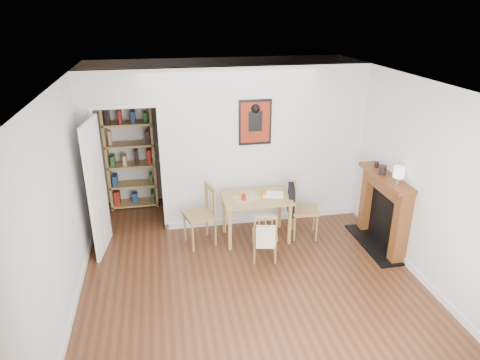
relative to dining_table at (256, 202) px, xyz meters
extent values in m
plane|color=#4C2D18|center=(-0.31, -0.81, -0.62)|extent=(5.20, 5.20, 0.00)
plane|color=silver|center=(-0.31, 1.79, 0.68)|extent=(4.50, 0.00, 4.50)
plane|color=silver|center=(-0.31, -3.41, 0.68)|extent=(4.50, 0.00, 4.50)
plane|color=silver|center=(-2.56, -0.81, 0.68)|extent=(0.00, 5.20, 5.20)
plane|color=silver|center=(1.94, -0.81, 0.68)|extent=(0.00, 5.20, 5.20)
plane|color=silver|center=(-0.31, -0.81, 1.98)|extent=(5.20, 5.20, 0.00)
cube|color=silver|center=(0.26, 0.59, 0.68)|extent=(3.35, 0.10, 2.60)
cube|color=silver|center=(-2.44, 0.59, 0.68)|extent=(0.25, 0.10, 2.60)
cube|color=silver|center=(-1.86, 0.59, 1.70)|extent=(0.90, 0.10, 0.55)
cube|color=silver|center=(-2.34, 0.59, 0.40)|extent=(0.06, 0.14, 2.05)
cube|color=silver|center=(-1.38, 0.59, 0.40)|extent=(0.06, 0.14, 2.05)
cube|color=silver|center=(0.26, 0.53, -0.57)|extent=(3.35, 0.02, 0.10)
cube|color=silver|center=(-2.55, -1.41, -0.57)|extent=(0.02, 4.00, 0.10)
cube|color=silver|center=(1.93, -1.41, -0.57)|extent=(0.02, 4.00, 0.10)
cube|color=white|center=(-2.33, 0.12, 0.38)|extent=(0.15, 0.80, 2.00)
cube|color=black|center=(0.09, 0.52, 1.13)|extent=(0.52, 0.02, 0.72)
cube|color=maroon|center=(0.09, 0.51, 1.13)|extent=(0.46, 0.00, 0.64)
cube|color=#A4834C|center=(0.00, 0.00, 0.07)|extent=(1.04, 0.66, 0.04)
cube|color=#A4834C|center=(-0.46, -0.27, -0.29)|extent=(0.05, 0.05, 0.67)
cube|color=#A4834C|center=(0.46, -0.27, -0.29)|extent=(0.05, 0.05, 0.67)
cube|color=#A4834C|center=(-0.46, 0.27, -0.29)|extent=(0.05, 0.05, 0.67)
cube|color=#A4834C|center=(0.46, 0.27, -0.29)|extent=(0.05, 0.05, 0.67)
cube|color=black|center=(0.55, -0.02, 0.00)|extent=(0.18, 0.38, 0.46)
cube|color=beige|center=(-0.05, -0.80, -0.14)|extent=(0.28, 0.14, 0.34)
cube|color=#A4834C|center=(-2.32, 1.59, 0.38)|extent=(0.04, 0.34, 2.00)
cube|color=#A4834C|center=(-1.52, 1.59, 0.38)|extent=(0.04, 0.34, 2.00)
cube|color=#A4834C|center=(-1.92, 1.59, -0.58)|extent=(0.84, 0.34, 0.03)
cube|color=#A4834C|center=(-1.92, 1.59, 0.18)|extent=(0.84, 0.34, 0.03)
cube|color=#A4834C|center=(-1.92, 1.59, 1.34)|extent=(0.84, 0.34, 0.03)
cube|color=maroon|center=(-1.92, 1.59, 0.38)|extent=(0.74, 0.27, 0.27)
cube|color=brown|center=(1.84, -1.06, -0.07)|extent=(0.20, 0.16, 1.10)
cube|color=brown|center=(1.84, -0.07, -0.07)|extent=(0.20, 0.16, 1.10)
cube|color=brown|center=(1.81, -0.56, 0.51)|extent=(0.30, 1.21, 0.06)
cube|color=brown|center=(1.84, -0.56, 0.38)|extent=(0.20, 0.85, 0.20)
cube|color=black|center=(1.90, -0.56, -0.17)|extent=(0.08, 0.81, 0.88)
cube|color=black|center=(1.78, -0.56, -0.61)|extent=(0.45, 1.25, 0.03)
cylinder|color=#9B100E|center=(-0.21, -0.06, 0.13)|extent=(0.07, 0.07, 0.09)
sphere|color=#D64A0B|center=(0.13, 0.06, 0.13)|extent=(0.08, 0.08, 0.08)
cube|color=beige|center=(-0.15, 0.01, 0.09)|extent=(0.45, 0.38, 0.00)
cube|color=white|center=(0.27, 0.03, 0.09)|extent=(0.36, 0.30, 0.02)
cylinder|color=silver|center=(1.80, -0.86, 0.58)|extent=(0.08, 0.08, 0.09)
cylinder|color=beige|center=(1.80, -0.86, 0.70)|extent=(0.16, 0.16, 0.16)
cylinder|color=black|center=(1.76, -0.51, 0.60)|extent=(0.11, 0.11, 0.13)
cylinder|color=black|center=(1.81, -0.23, 0.58)|extent=(0.07, 0.07, 0.09)
camera|label=1|loc=(-1.38, -5.81, 2.85)|focal=32.00mm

